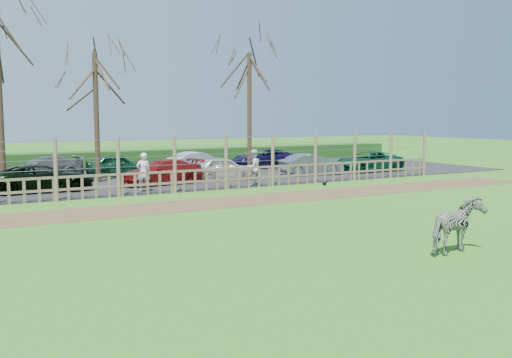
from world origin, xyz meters
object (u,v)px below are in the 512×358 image
zebra (457,226)px  tree_right (249,84)px  car_6 (369,161)px  car_4 (223,168)px  crow (325,183)px  visitor_a (143,172)px  car_10 (118,165)px  car_3 (161,172)px  car_11 (198,162)px  car_12 (264,158)px  car_5 (311,164)px  visitor_b (253,167)px  car_9 (43,168)px  car_2 (44,178)px  tree_mid (96,86)px

zebra → tree_right: bearing=-27.5°
car_6 → car_4: bearing=-89.8°
crow → car_4: (-3.34, 4.38, 0.53)m
tree_right → car_6: (6.62, -2.87, -4.60)m
visitor_a → car_10: (0.89, 7.24, -0.26)m
visitor_a → tree_right: bearing=-139.0°
car_3 → tree_right: bearing=107.8°
car_3 → car_10: size_ratio=1.17×
crow → car_11: 9.44m
car_3 → visitor_a: bearing=-42.5°
crow → car_10: bearing=130.1°
tree_right → crow: 8.69m
car_3 → car_6: size_ratio=0.96×
zebra → car_3: size_ratio=0.40×
car_11 → car_12: 4.79m
car_5 → car_12: size_ratio=0.84×
visitor_b → car_11: visitor_b is taller
visitor_b → car_4: bearing=-99.5°
crow → zebra: bearing=-112.6°
car_6 → car_5: bearing=-88.1°
tree_right → crow: (0.36, -7.00, -5.13)m
tree_right → car_6: 8.56m
car_12 → car_9: bearing=-89.3°
crow → car_3: car_3 is taller
visitor_b → car_6: 9.78m
visitor_b → crow: bearing=141.2°
tree_right → car_11: bearing=140.6°
car_10 → car_11: same height
zebra → visitor_b: 14.48m
visitor_b → crow: visitor_b is taller
car_2 → visitor_a: bearing=-118.6°
car_3 → car_12: size_ratio=0.96×
visitor_b → car_3: size_ratio=0.42×
visitor_b → car_2: bearing=-29.0°
car_5 → car_10: bearing=69.9°
car_5 → car_6: (4.23, 0.02, 0.00)m
car_4 → car_12: size_ratio=0.82×
tree_right → car_3: tree_right is taller
car_3 → car_11: size_ratio=1.14×
visitor_b → car_3: (-3.74, 2.56, -0.26)m
car_2 → car_12: 15.27m
car_4 → car_6: size_ratio=0.82×
car_2 → car_11: 10.75m
visitor_a → car_11: bearing=-119.9°
visitor_a → car_6: visitor_a is taller
car_11 → car_9: bearing=82.9°
visitor_a → car_2: 4.45m
car_5 → car_3: bearing=97.3°
visitor_a → car_3: 2.78m
tree_mid → car_3: bearing=-44.7°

